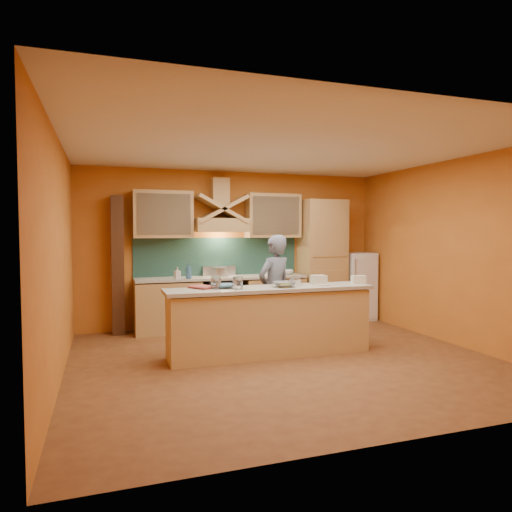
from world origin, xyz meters
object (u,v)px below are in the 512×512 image
object	(u,v)px
fridge	(356,286)
person	(275,290)
kitchen_scale	(295,282)
mixing_bowl	(284,284)
stove	(222,303)

from	to	relation	value
fridge	person	distance (m)	2.66
person	kitchen_scale	size ratio (longest dim) A/B	15.02
fridge	mixing_bowl	xyz separation A→B (m)	(-2.33, -1.97, 0.33)
stove	fridge	distance (m)	2.71
person	kitchen_scale	world-z (taller)	person
fridge	mixing_bowl	distance (m)	3.07
fridge	stove	bearing A→B (deg)	180.00
stove	person	size ratio (longest dim) A/B	0.54
fridge	kitchen_scale	bearing A→B (deg)	-138.58
person	mixing_bowl	distance (m)	0.59
fridge	person	bearing A→B (deg)	-147.94
mixing_bowl	stove	bearing A→B (deg)	100.72
stove	person	bearing A→B (deg)	-72.15
stove	person	distance (m)	1.53
fridge	kitchen_scale	size ratio (longest dim) A/B	11.76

